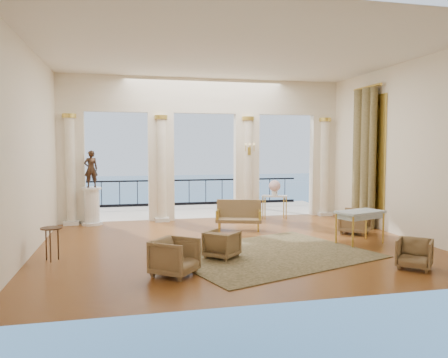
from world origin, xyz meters
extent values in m
plane|color=#4B1D09|center=(0.00, 0.00, 0.00)|extent=(9.00, 9.00, 0.00)
plane|color=white|center=(0.00, -4.00, 2.25)|extent=(9.00, 0.00, 9.00)
plane|color=white|center=(-4.50, 0.00, 2.25)|extent=(0.00, 8.00, 8.00)
plane|color=white|center=(4.50, 0.00, 2.25)|extent=(0.00, 8.00, 8.00)
plane|color=white|center=(0.00, 0.00, 4.50)|extent=(9.00, 9.00, 0.00)
cube|color=beige|center=(0.00, 3.85, 3.95)|extent=(9.00, 0.30, 1.10)
cube|color=beige|center=(-4.10, 3.85, 1.70)|extent=(0.80, 0.30, 3.40)
cylinder|color=beige|center=(-4.10, 3.67, 1.60)|extent=(0.28, 0.28, 3.20)
cylinder|color=gold|center=(-4.10, 3.67, 3.25)|extent=(0.40, 0.40, 0.12)
cube|color=silver|center=(-4.10, 3.67, 0.06)|extent=(0.45, 0.45, 0.12)
cube|color=beige|center=(-1.40, 3.85, 1.70)|extent=(0.80, 0.30, 3.40)
cylinder|color=beige|center=(-1.40, 3.67, 1.60)|extent=(0.28, 0.28, 3.20)
cylinder|color=gold|center=(-1.40, 3.67, 3.25)|extent=(0.40, 0.40, 0.12)
cube|color=silver|center=(-1.40, 3.67, 0.06)|extent=(0.45, 0.45, 0.12)
cube|color=beige|center=(1.40, 3.85, 1.70)|extent=(0.80, 0.30, 3.40)
cylinder|color=beige|center=(1.40, 3.67, 1.60)|extent=(0.28, 0.28, 3.20)
cylinder|color=gold|center=(1.40, 3.67, 3.25)|extent=(0.40, 0.40, 0.12)
cube|color=silver|center=(1.40, 3.67, 0.06)|extent=(0.45, 0.45, 0.12)
cube|color=beige|center=(4.10, 3.85, 1.70)|extent=(0.80, 0.30, 3.40)
cylinder|color=beige|center=(4.10, 3.67, 1.60)|extent=(0.28, 0.28, 3.20)
cylinder|color=gold|center=(4.10, 3.67, 3.25)|extent=(0.40, 0.40, 0.12)
cube|color=silver|center=(4.10, 3.67, 0.06)|extent=(0.45, 0.45, 0.12)
cube|color=#BCB09F|center=(0.00, 5.80, -0.05)|extent=(10.00, 3.60, 0.10)
cube|color=black|center=(0.00, 7.40, 1.00)|extent=(9.00, 0.06, 0.06)
cube|color=black|center=(0.00, 7.40, 0.05)|extent=(9.00, 0.06, 0.10)
cylinder|color=black|center=(0.00, 7.40, 0.50)|extent=(0.03, 0.03, 1.00)
cylinder|color=black|center=(-4.10, 7.40, 0.50)|extent=(0.03, 0.03, 1.00)
cylinder|color=black|center=(4.10, 7.40, 0.50)|extent=(0.03, 0.03, 1.00)
cylinder|color=#4C3823|center=(2.00, 6.60, 2.10)|extent=(0.20, 0.20, 4.20)
plane|color=#226085|center=(0.00, 60.00, -6.00)|extent=(160.00, 160.00, 0.00)
cylinder|color=brown|center=(4.30, 1.05, 2.00)|extent=(0.26, 0.26, 4.00)
cylinder|color=brown|center=(4.26, 1.50, 2.00)|extent=(0.32, 0.32, 4.00)
cylinder|color=brown|center=(4.30, 1.95, 2.00)|extent=(0.26, 0.26, 4.00)
cylinder|color=gold|center=(4.35, 1.50, 4.05)|extent=(0.08, 1.40, 0.08)
cube|color=gold|center=(4.47, 1.50, 2.10)|extent=(0.04, 1.60, 3.40)
cube|color=gold|center=(1.40, 3.53, 2.20)|extent=(0.10, 0.04, 0.25)
cylinder|color=gold|center=(1.26, 3.45, 2.30)|extent=(0.02, 0.02, 0.22)
cylinder|color=gold|center=(1.40, 3.45, 2.30)|extent=(0.02, 0.02, 0.22)
cylinder|color=gold|center=(1.54, 3.45, 2.30)|extent=(0.02, 0.02, 0.22)
cube|color=#282E17|center=(0.51, -1.13, 0.01)|extent=(4.97, 4.41, 0.02)
imported|color=#453520|center=(-1.65, -2.24, 0.37)|extent=(0.97, 0.98, 0.74)
imported|color=#453520|center=(2.87, -2.80, 0.32)|extent=(0.84, 0.84, 0.63)
imported|color=#453520|center=(3.50, 0.56, 0.37)|extent=(0.97, 0.97, 0.73)
imported|color=#453520|center=(-0.55, -1.20, 0.32)|extent=(0.85, 0.84, 0.64)
cube|color=#453520|center=(0.57, 1.67, 0.28)|extent=(1.36, 0.85, 0.09)
cube|color=#453520|center=(0.64, 1.90, 0.58)|extent=(1.23, 0.43, 0.52)
cube|color=gold|center=(0.00, 1.84, 0.45)|extent=(0.22, 0.52, 0.24)
cube|color=gold|center=(1.13, 1.50, 0.45)|extent=(0.22, 0.52, 0.24)
cylinder|color=gold|center=(-0.01, 1.63, 0.12)|extent=(0.05, 0.05, 0.23)
cylinder|color=gold|center=(1.03, 1.32, 0.12)|extent=(0.05, 0.05, 0.23)
cylinder|color=gold|center=(0.11, 2.02, 0.12)|extent=(0.05, 0.05, 0.23)
cylinder|color=gold|center=(1.15, 1.71, 0.12)|extent=(0.05, 0.05, 0.23)
cube|color=#8CA4B4|center=(3.00, -0.58, 0.77)|extent=(1.29, 0.96, 0.05)
cylinder|color=gold|center=(2.59, -0.99, 0.37)|extent=(0.05, 0.05, 0.74)
cylinder|color=gold|center=(3.58, -0.66, 0.37)|extent=(0.05, 0.05, 0.74)
cylinder|color=gold|center=(2.42, -0.50, 0.37)|extent=(0.05, 0.05, 0.74)
cylinder|color=gold|center=(3.41, -0.17, 0.37)|extent=(0.05, 0.05, 0.74)
cylinder|color=silver|center=(-3.50, 3.50, 0.04)|extent=(0.61, 0.61, 0.08)
cylinder|color=silver|center=(-3.50, 3.50, 0.56)|extent=(0.45, 0.45, 0.98)
cylinder|color=silver|center=(-3.50, 3.50, 1.10)|extent=(0.57, 0.57, 0.06)
imported|color=#312116|center=(-3.50, 3.50, 1.68)|extent=(0.46, 0.36, 1.10)
cube|color=silver|center=(2.20, 3.31, 0.75)|extent=(0.87, 0.60, 0.04)
cylinder|color=gold|center=(1.83, 3.35, 0.36)|extent=(0.04, 0.04, 0.72)
cylinder|color=gold|center=(2.49, 3.07, 0.36)|extent=(0.04, 0.04, 0.72)
cylinder|color=gold|center=(1.91, 3.56, 0.36)|extent=(0.04, 0.04, 0.72)
cylinder|color=gold|center=(2.57, 3.28, 0.36)|extent=(0.04, 0.04, 0.72)
cylinder|color=silver|center=(2.20, 3.31, 0.88)|extent=(0.19, 0.19, 0.23)
sphere|color=pink|center=(2.20, 3.31, 1.08)|extent=(0.37, 0.37, 0.37)
cylinder|color=black|center=(-4.00, -0.66, 0.68)|extent=(0.42, 0.42, 0.03)
cylinder|color=black|center=(-3.88, -0.59, 0.33)|extent=(0.03, 0.03, 0.66)
cylinder|color=black|center=(-4.12, -0.59, 0.33)|extent=(0.03, 0.03, 0.66)
cylinder|color=black|center=(-4.00, -0.79, 0.33)|extent=(0.03, 0.03, 0.66)
camera|label=1|loc=(-2.51, -10.01, 2.32)|focal=35.00mm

